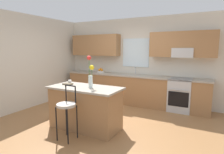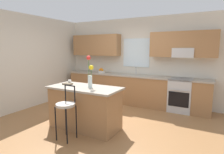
{
  "view_description": "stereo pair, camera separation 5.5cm",
  "coord_description": "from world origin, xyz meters",
  "px_view_note": "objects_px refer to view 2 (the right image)",
  "views": [
    {
      "loc": [
        2.12,
        -3.65,
        1.73
      ],
      "look_at": [
        -0.1,
        0.55,
        1.0
      ],
      "focal_mm": 29.57,
      "sensor_mm": 36.0,
      "label": 1
    },
    {
      "loc": [
        2.17,
        -3.62,
        1.73
      ],
      "look_at": [
        -0.1,
        0.55,
        1.0
      ],
      "focal_mm": 29.57,
      "sensor_mm": 36.0,
      "label": 2
    }
  ],
  "objects_px": {
    "flower_vase": "(90,74)",
    "mug_ceramic": "(70,82)",
    "oven_range": "(180,95)",
    "cookbook": "(68,84)",
    "kitchen_island": "(85,107)",
    "bar_stool_near": "(66,107)",
    "fruit_bowl_oranges": "(101,71)"
  },
  "relations": [
    {
      "from": "cookbook",
      "to": "fruit_bowl_oranges",
      "type": "relative_size",
      "value": 0.83
    },
    {
      "from": "kitchen_island",
      "to": "fruit_bowl_oranges",
      "type": "relative_size",
      "value": 6.58
    },
    {
      "from": "oven_range",
      "to": "mug_ceramic",
      "type": "xyz_separation_m",
      "value": [
        -2.18,
        -2.05,
        0.51
      ]
    },
    {
      "from": "mug_ceramic",
      "to": "cookbook",
      "type": "bearing_deg",
      "value": -74.01
    },
    {
      "from": "oven_range",
      "to": "cookbook",
      "type": "bearing_deg",
      "value": -134.91
    },
    {
      "from": "bar_stool_near",
      "to": "cookbook",
      "type": "relative_size",
      "value": 5.21
    },
    {
      "from": "flower_vase",
      "to": "cookbook",
      "type": "xyz_separation_m",
      "value": [
        -0.64,
        0.02,
        -0.28
      ]
    },
    {
      "from": "mug_ceramic",
      "to": "cookbook",
      "type": "height_order",
      "value": "mug_ceramic"
    },
    {
      "from": "oven_range",
      "to": "mug_ceramic",
      "type": "relative_size",
      "value": 10.22
    },
    {
      "from": "kitchen_island",
      "to": "bar_stool_near",
      "type": "xyz_separation_m",
      "value": [
        0.0,
        -0.59,
        0.17
      ]
    },
    {
      "from": "fruit_bowl_oranges",
      "to": "kitchen_island",
      "type": "bearing_deg",
      "value": -66.67
    },
    {
      "from": "fruit_bowl_oranges",
      "to": "oven_range",
      "type": "bearing_deg",
      "value": -0.65
    },
    {
      "from": "oven_range",
      "to": "kitchen_island",
      "type": "xyz_separation_m",
      "value": [
        -1.66,
        -2.18,
        0.0
      ]
    },
    {
      "from": "flower_vase",
      "to": "mug_ceramic",
      "type": "height_order",
      "value": "flower_vase"
    },
    {
      "from": "bar_stool_near",
      "to": "fruit_bowl_oranges",
      "type": "height_order",
      "value": "fruit_bowl_oranges"
    },
    {
      "from": "oven_range",
      "to": "kitchen_island",
      "type": "bearing_deg",
      "value": -127.22
    },
    {
      "from": "fruit_bowl_oranges",
      "to": "bar_stool_near",
      "type": "bearing_deg",
      "value": -71.19
    },
    {
      "from": "flower_vase",
      "to": "mug_ceramic",
      "type": "xyz_separation_m",
      "value": [
        -0.67,
        0.12,
        -0.25
      ]
    },
    {
      "from": "mug_ceramic",
      "to": "fruit_bowl_oranges",
      "type": "relative_size",
      "value": 0.38
    },
    {
      "from": "kitchen_island",
      "to": "mug_ceramic",
      "type": "relative_size",
      "value": 17.56
    },
    {
      "from": "flower_vase",
      "to": "cookbook",
      "type": "distance_m",
      "value": 0.7
    },
    {
      "from": "bar_stool_near",
      "to": "flower_vase",
      "type": "height_order",
      "value": "flower_vase"
    },
    {
      "from": "bar_stool_near",
      "to": "fruit_bowl_oranges",
      "type": "relative_size",
      "value": 4.34
    },
    {
      "from": "kitchen_island",
      "to": "cookbook",
      "type": "xyz_separation_m",
      "value": [
        -0.49,
        0.02,
        0.47
      ]
    },
    {
      "from": "oven_range",
      "to": "fruit_bowl_oranges",
      "type": "distance_m",
      "value": 2.66
    },
    {
      "from": "flower_vase",
      "to": "cookbook",
      "type": "height_order",
      "value": "flower_vase"
    },
    {
      "from": "kitchen_island",
      "to": "mug_ceramic",
      "type": "height_order",
      "value": "mug_ceramic"
    },
    {
      "from": "oven_range",
      "to": "cookbook",
      "type": "relative_size",
      "value": 4.6
    },
    {
      "from": "flower_vase",
      "to": "fruit_bowl_oranges",
      "type": "height_order",
      "value": "flower_vase"
    },
    {
      "from": "oven_range",
      "to": "mug_ceramic",
      "type": "distance_m",
      "value": 3.03
    },
    {
      "from": "kitchen_island",
      "to": "flower_vase",
      "type": "height_order",
      "value": "flower_vase"
    },
    {
      "from": "bar_stool_near",
      "to": "cookbook",
      "type": "bearing_deg",
      "value": 128.88
    }
  ]
}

